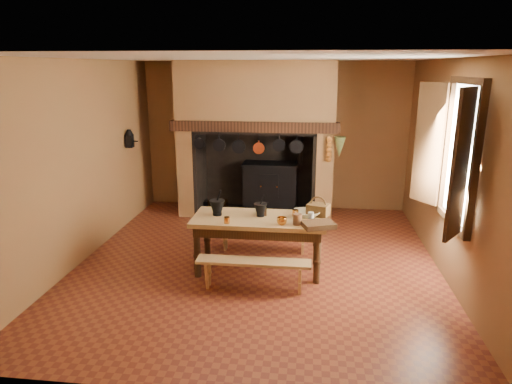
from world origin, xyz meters
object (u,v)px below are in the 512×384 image
(work_table, at_px, (259,226))
(bench_front, at_px, (253,268))
(mixing_bowl, at_px, (307,213))
(coffee_grinder, at_px, (262,210))
(wicker_basket, at_px, (318,209))
(iron_range, at_px, (271,186))

(work_table, distance_m, bench_front, 0.68)
(work_table, height_order, mixing_bowl, mixing_bowl)
(bench_front, bearing_deg, coffee_grinder, 87.87)
(bench_front, xyz_separation_m, wicker_basket, (0.78, 0.76, 0.55))
(iron_range, xyz_separation_m, bench_front, (0.08, -3.28, -0.19))
(iron_range, xyz_separation_m, coffee_grinder, (0.11, -2.60, 0.35))
(iron_range, bearing_deg, work_table, -88.24)
(work_table, distance_m, coffee_grinder, 0.22)
(mixing_bowl, xyz_separation_m, wicker_basket, (0.15, 0.07, 0.05))
(iron_range, distance_m, coffee_grinder, 2.62)
(bench_front, height_order, coffee_grinder, coffee_grinder)
(iron_range, height_order, wicker_basket, iron_range)
(coffee_grinder, xyz_separation_m, mixing_bowl, (0.60, 0.01, -0.03))
(bench_front, bearing_deg, iron_range, 91.45)
(iron_range, bearing_deg, coffee_grinder, -87.62)
(mixing_bowl, height_order, wicker_basket, wicker_basket)
(mixing_bowl, bearing_deg, wicker_basket, 23.69)
(work_table, xyz_separation_m, mixing_bowl, (0.63, 0.11, 0.16))
(iron_range, bearing_deg, mixing_bowl, -74.58)
(bench_front, height_order, wicker_basket, wicker_basket)
(mixing_bowl, bearing_deg, bench_front, -132.21)
(iron_range, relative_size, wicker_basket, 4.88)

